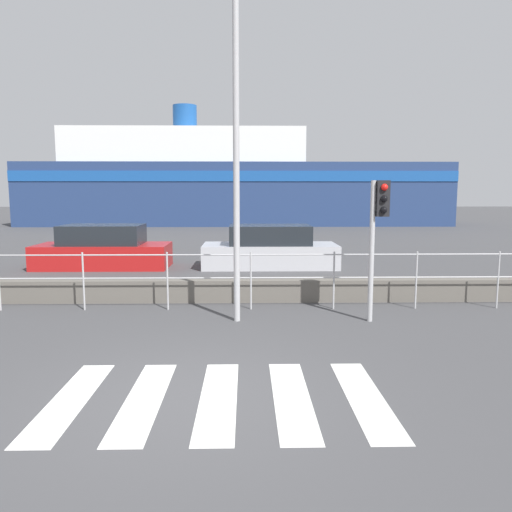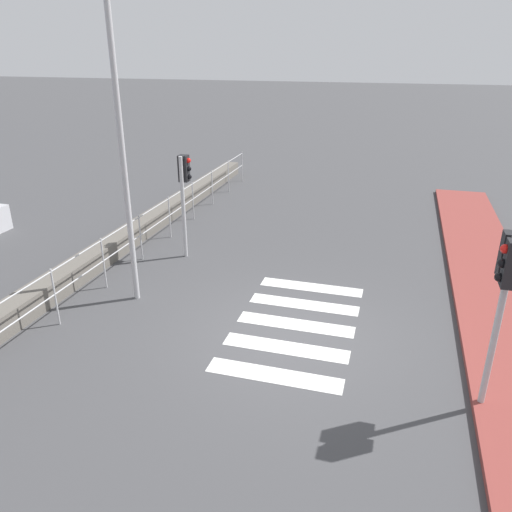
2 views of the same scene
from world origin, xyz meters
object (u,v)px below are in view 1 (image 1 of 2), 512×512
at_px(traffic_light_far, 378,219).
at_px(parked_car_red, 103,249).
at_px(ferry_boat, 226,185).
at_px(parked_car_silver, 270,249).
at_px(streetlamp, 236,112).

distance_m(traffic_light_far, parked_car_red, 10.27).
bearing_deg(ferry_boat, traffic_light_far, -82.12).
bearing_deg(parked_car_silver, ferry_boat, 96.02).
height_order(traffic_light_far, parked_car_red, traffic_light_far).
distance_m(streetlamp, ferry_boat, 29.65).
distance_m(streetlamp, parked_car_red, 9.19).
bearing_deg(streetlamp, ferry_boat, 92.67).
relative_size(traffic_light_far, parked_car_silver, 0.61).
distance_m(parked_car_red, parked_car_silver, 5.55).
distance_m(ferry_boat, parked_car_red, 22.73).
bearing_deg(ferry_boat, parked_car_silver, -83.98).
xyz_separation_m(traffic_light_far, parked_car_red, (-7.28, 7.11, -1.39)).
height_order(streetlamp, parked_car_silver, streetlamp).
relative_size(streetlamp, ferry_boat, 0.20).
bearing_deg(parked_car_silver, parked_car_red, 180.00).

